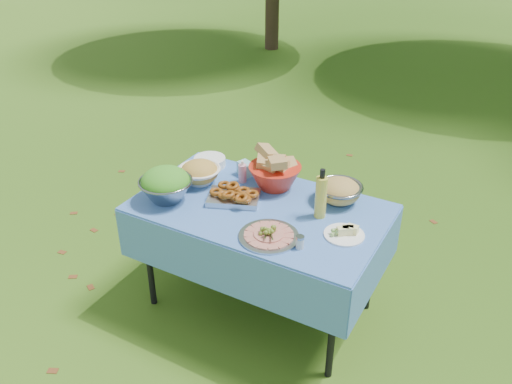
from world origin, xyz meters
TOP-DOWN VIEW (x-y plane):
  - ground at (0.00, 0.00)m, footprint 80.00×80.00m
  - picnic_table at (0.00, 0.00)m, footprint 1.46×0.86m
  - salad_bowl at (-0.53, -0.20)m, footprint 0.36×0.36m
  - pasta_bowl_white at (-0.47, 0.07)m, footprint 0.29×0.29m
  - plate_stack at (-0.54, 0.29)m, footprint 0.22×0.22m
  - wipes_box at (-0.27, 0.30)m, footprint 0.12×0.10m
  - sanitizer_bottle at (-0.24, 0.21)m, footprint 0.06×0.06m
  - bread_bowl at (-0.03, 0.26)m, footprint 0.35×0.35m
  - pasta_bowl_steel at (0.38, 0.28)m, footprint 0.28×0.28m
  - fried_tray at (-0.17, -0.01)m, footprint 0.36×0.31m
  - charcuterie_platter at (0.19, -0.25)m, footprint 0.38×0.38m
  - oil_bottle at (0.35, 0.08)m, footprint 0.08×0.08m
  - cheese_plate at (0.54, -0.04)m, footprint 0.24×0.24m
  - shaker at (0.38, -0.26)m, footprint 0.05×0.05m

SIDE VIEW (x-z plane):
  - ground at x=0.00m, z-range 0.00..0.00m
  - picnic_table at x=0.00m, z-range 0.00..0.76m
  - cheese_plate at x=0.54m, z-range 0.76..0.82m
  - plate_stack at x=-0.54m, z-range 0.76..0.82m
  - fried_tray at x=-0.17m, z-range 0.76..0.83m
  - shaker at x=0.38m, z-range 0.76..0.83m
  - charcuterie_platter at x=0.19m, z-range 0.76..0.84m
  - wipes_box at x=-0.27m, z-range 0.76..0.85m
  - pasta_bowl_steel at x=0.38m, z-range 0.76..0.91m
  - sanitizer_bottle at x=-0.24m, z-range 0.76..0.91m
  - pasta_bowl_white at x=-0.47m, z-range 0.76..0.91m
  - salad_bowl at x=-0.53m, z-range 0.76..0.97m
  - bread_bowl at x=-0.03m, z-range 0.76..0.98m
  - oil_bottle at x=0.35m, z-range 0.76..1.06m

